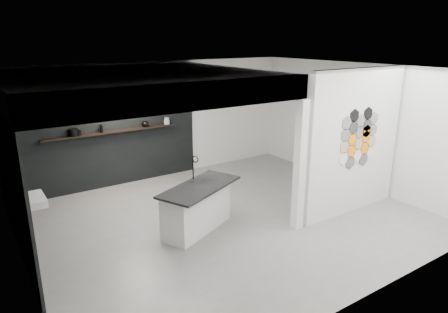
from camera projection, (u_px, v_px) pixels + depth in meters
floor at (228, 219)px, 7.64m from camera, size 7.00×6.00×0.01m
partition_panel at (354, 143)px, 7.63m from camera, size 2.45×0.15×2.80m
bay_clad_back at (107, 137)px, 8.98m from camera, size 4.40×0.04×2.35m
bay_clad_left at (10, 181)px, 6.26m from camera, size 0.04×4.00×2.35m
bulkhead at (136, 84)px, 7.02m from camera, size 4.40×4.00×0.40m
corner_column at (300, 166)px, 6.94m from camera, size 0.16×0.16×2.35m
fascia_beam at (189, 97)px, 5.49m from camera, size 4.40×0.16×0.40m
wall_basin at (31, 201)px, 6.32m from camera, size 0.40×0.60×0.12m
display_shelf at (112, 132)px, 8.91m from camera, size 3.00×0.15×0.04m
kitchen_island at (197, 207)px, 7.09m from camera, size 1.77×1.32×1.30m
stockpot at (73, 132)px, 8.45m from camera, size 0.25×0.25×0.16m
kettle at (145, 124)px, 9.31m from camera, size 0.23×0.23×0.15m
glass_bowl at (167, 122)px, 9.61m from camera, size 0.16×0.16×0.10m
glass_vase at (167, 121)px, 9.60m from camera, size 0.14×0.14×0.16m
bottle_dark at (101, 129)px, 8.76m from camera, size 0.08×0.08×0.17m
utensil_cup at (79, 133)px, 8.51m from camera, size 0.09×0.09×0.11m
hex_tile_cluster at (359, 138)px, 7.54m from camera, size 1.04×0.02×1.16m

